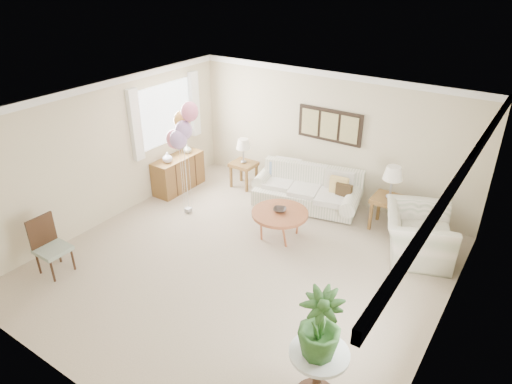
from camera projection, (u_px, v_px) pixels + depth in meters
ground_plane at (243, 265)px, 7.45m from camera, size 6.00×6.00×0.00m
room_shell at (239, 171)px, 6.83m from camera, size 6.04×6.04×2.60m
wall_art_triptych at (330, 126)px, 8.93m from camera, size 1.35×0.06×0.65m
sofa at (307, 192)px, 9.09m from camera, size 2.39×1.24×0.82m
end_table_left at (244, 167)px, 9.82m from camera, size 0.52×0.47×0.56m
end_table_right at (389, 203)px, 8.24m from camera, size 0.58×0.53×0.63m
lamp_left at (243, 145)px, 9.59m from camera, size 0.30×0.30×0.54m
lamp_right at (393, 174)px, 7.98m from camera, size 0.35×0.35×0.62m
coffee_table at (280, 214)px, 8.01m from camera, size 1.00×1.00×0.51m
decor_bowl at (280, 210)px, 8.00m from camera, size 0.30×0.30×0.06m
armchair at (418, 234)px, 7.55m from camera, size 1.43×1.52×0.80m
side_table at (318, 364)px, 4.96m from camera, size 0.66×0.66×0.72m
potted_plant at (320, 325)px, 4.67m from camera, size 0.48×0.48×0.83m
accent_chair at (49, 244)px, 7.12m from camera, size 0.46×0.46×0.94m
credenza at (178, 173)px, 9.76m from camera, size 0.46×1.20×0.74m
vase_white at (167, 157)px, 9.31m from camera, size 0.26×0.26×0.21m
vase_sage at (187, 149)px, 9.77m from camera, size 0.22×0.22×0.19m
balloon_cluster at (182, 129)px, 8.21m from camera, size 0.59×0.59×2.24m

